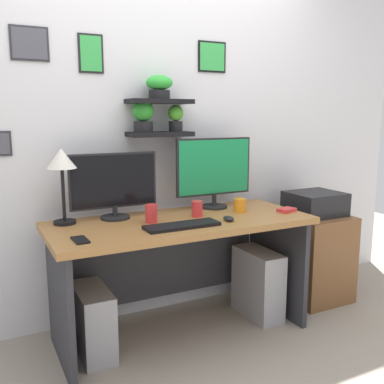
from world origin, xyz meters
TOP-DOWN VIEW (x-y plane):
  - ground_plane at (0.00, 0.00)m, footprint 8.00×8.00m
  - back_wall_assembly at (-0.00, 0.44)m, footprint 4.40×0.24m
  - desk at (0.00, 0.05)m, footprint 1.61×0.68m
  - monitor_left at (-0.35, 0.22)m, footprint 0.55×0.18m
  - monitor_right at (0.35, 0.22)m, footprint 0.56×0.18m
  - keyboard at (-0.07, -0.17)m, footprint 0.44×0.14m
  - computer_mouse at (0.24, -0.16)m, footprint 0.06×0.09m
  - desk_lamp at (-0.66, 0.22)m, footprint 0.17×0.17m
  - cell_phone at (-0.66, -0.18)m, footprint 0.07×0.14m
  - coffee_mug at (0.44, 0.02)m, footprint 0.08×0.08m
  - pen_cup at (0.12, 0.03)m, footprint 0.07×0.07m
  - scissors_tray at (0.72, -0.12)m, footprint 0.14×0.11m
  - water_cup at (-0.19, 0.02)m, footprint 0.07×0.07m
  - drawer_cabinet at (1.14, 0.07)m, footprint 0.44×0.50m
  - printer at (1.14, 0.07)m, footprint 0.38×0.34m
  - computer_tower_left at (-0.56, 0.02)m, footprint 0.18×0.40m
  - computer_tower_right at (0.58, -0.01)m, footprint 0.18×0.40m

SIDE VIEW (x-z plane):
  - ground_plane at x=0.00m, z-range 0.00..0.00m
  - computer_tower_left at x=-0.56m, z-range 0.00..0.40m
  - computer_tower_right at x=0.58m, z-range 0.00..0.47m
  - drawer_cabinet at x=1.14m, z-range 0.00..0.65m
  - desk at x=0.00m, z-range 0.16..0.91m
  - printer at x=1.14m, z-range 0.65..0.82m
  - cell_phone at x=-0.66m, z-range 0.75..0.76m
  - keyboard at x=-0.07m, z-range 0.75..0.77m
  - scissors_tray at x=0.72m, z-range 0.75..0.77m
  - computer_mouse at x=0.24m, z-range 0.75..0.78m
  - coffee_mug at x=0.44m, z-range 0.75..0.84m
  - pen_cup at x=0.12m, z-range 0.75..0.85m
  - water_cup at x=-0.19m, z-range 0.75..0.86m
  - monitor_left at x=-0.35m, z-range 0.76..1.17m
  - monitor_right at x=0.35m, z-range 0.77..1.25m
  - desk_lamp at x=-0.66m, z-range 0.87..1.32m
  - back_wall_assembly at x=0.00m, z-range 0.00..2.70m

